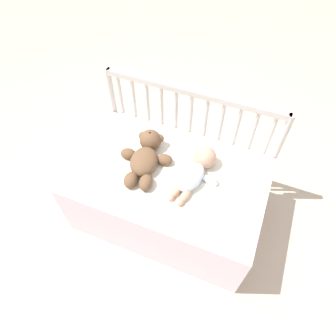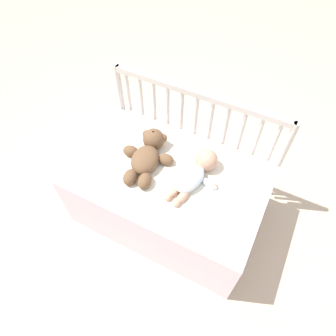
# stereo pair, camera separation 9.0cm
# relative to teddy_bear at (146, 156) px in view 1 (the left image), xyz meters

# --- Properties ---
(ground_plane) EXTENTS (12.00, 12.00, 0.00)m
(ground_plane) POSITION_rel_teddy_bear_xyz_m (0.15, -0.04, -0.51)
(ground_plane) COLOR #C6B293
(crib_mattress) EXTENTS (1.11, 0.69, 0.45)m
(crib_mattress) POSITION_rel_teddy_bear_xyz_m (0.15, -0.04, -0.28)
(crib_mattress) COLOR silver
(crib_mattress) RESTS_ON ground_plane
(crib_rail) EXTENTS (1.11, 0.04, 0.78)m
(crib_rail) POSITION_rel_teddy_bear_xyz_m (0.15, 0.33, 0.04)
(crib_rail) COLOR beige
(crib_rail) RESTS_ON ground_plane
(blanket) EXTENTS (0.77, 0.50, 0.01)m
(blanket) POSITION_rel_teddy_bear_xyz_m (0.14, -0.04, -0.05)
(blanket) COLOR silver
(blanket) RESTS_ON crib_mattress
(teddy_bear) EXTENTS (0.32, 0.41, 0.13)m
(teddy_bear) POSITION_rel_teddy_bear_xyz_m (0.00, 0.00, 0.00)
(teddy_bear) COLOR brown
(teddy_bear) RESTS_ON crib_mattress
(baby) EXTENTS (0.28, 0.39, 0.13)m
(baby) POSITION_rel_teddy_bear_xyz_m (0.30, 0.01, -0.00)
(baby) COLOR white
(baby) RESTS_ON crib_mattress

